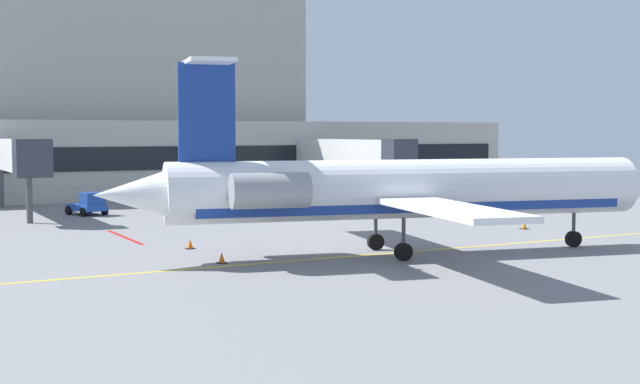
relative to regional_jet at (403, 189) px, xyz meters
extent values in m
cube|color=slate|center=(-2.78, 1.08, -3.49)|extent=(120.00, 120.00, 0.10)
cube|color=yellow|center=(-2.78, 0.69, -3.44)|extent=(108.00, 0.24, 0.01)
cube|color=red|center=(-10.99, 14.15, -3.44)|extent=(0.30, 8.00, 0.01)
cube|color=#B7B2A8|center=(2.53, 47.47, 0.31)|extent=(76.07, 12.79, 7.51)
cube|color=#A8A49A|center=(-1.76, 50.67, 10.88)|extent=(39.25, 8.95, 13.62)
cube|color=black|center=(2.53, 41.03, 0.52)|extent=(73.02, 0.12, 2.22)
cube|color=silver|center=(14.80, 32.41, 1.09)|extent=(1.40, 17.34, 2.40)
cube|color=#2D333D|center=(14.80, 22.84, 1.09)|extent=(2.40, 2.00, 2.64)
cylinder|color=#4C4C51|center=(14.80, 39.58, -1.78)|extent=(0.44, 0.44, 3.34)
cylinder|color=#4C4C51|center=(14.80, 24.54, -1.78)|extent=(0.44, 0.44, 3.34)
cube|color=silver|center=(-14.77, 32.77, 1.21)|extent=(1.40, 16.63, 2.40)
cube|color=#2D333D|center=(-14.77, 23.55, 1.21)|extent=(2.40, 2.00, 2.64)
cylinder|color=#4C4C51|center=(-14.77, 39.58, -1.72)|extent=(0.44, 0.44, 3.45)
cylinder|color=#4C4C51|center=(-14.77, 25.25, -1.72)|extent=(0.44, 0.44, 3.45)
cylinder|color=white|center=(0.53, -0.11, 0.03)|extent=(25.90, 8.14, 3.09)
cube|color=navy|center=(0.53, -0.11, -0.82)|extent=(23.31, 7.33, 0.56)
cone|color=white|center=(14.24, -2.88, 0.03)|extent=(3.94, 3.65, 3.03)
cone|color=white|center=(-13.48, 2.72, 0.03)|extent=(4.46, 3.37, 2.63)
cube|color=white|center=(0.91, 6.78, -0.44)|extent=(5.11, 10.95, 0.28)
cube|color=white|center=(-1.79, -6.60, -0.44)|extent=(5.11, 10.95, 0.28)
cylinder|color=gray|center=(-7.08, 3.92, 0.26)|extent=(3.98, 2.40, 1.70)
cylinder|color=gray|center=(-8.04, -0.86, 0.26)|extent=(3.98, 2.40, 1.70)
cube|color=navy|center=(-10.09, 2.04, 3.98)|extent=(2.78, 0.79, 4.80)
cube|color=white|center=(-10.09, 2.04, 6.38)|extent=(3.10, 5.28, 0.20)
cylinder|color=#3F3F44|center=(10.14, -2.05, -2.03)|extent=(0.20, 0.20, 1.47)
cylinder|color=black|center=(10.14, -2.05, -2.99)|extent=(0.95, 0.52, 0.90)
cylinder|color=#3F3F44|center=(-0.33, 2.12, -2.03)|extent=(0.20, 0.20, 1.47)
cylinder|color=black|center=(-0.33, 2.12, -2.99)|extent=(0.95, 0.52, 0.90)
cylinder|color=#3F3F44|center=(-1.13, -1.82, -2.03)|extent=(0.20, 0.20, 1.47)
cylinder|color=black|center=(-1.13, -1.82, -2.99)|extent=(0.95, 0.52, 0.90)
cube|color=#1E4CB2|center=(-9.83, 29.49, -2.87)|extent=(2.70, 3.60, 0.46)
cube|color=#1A4197|center=(-9.56, 28.64, -2.15)|extent=(1.95, 1.72, 0.99)
cylinder|color=black|center=(-8.62, 28.70, -3.09)|extent=(0.48, 0.75, 0.70)
cylinder|color=black|center=(-10.36, 28.15, -3.09)|extent=(0.48, 0.75, 0.70)
cylinder|color=black|center=(-9.30, 30.84, -3.09)|extent=(0.48, 0.75, 0.70)
cylinder|color=black|center=(-11.03, 30.29, -3.09)|extent=(0.48, 0.75, 0.70)
cube|color=#1E4CB2|center=(17.48, 21.36, -2.76)|extent=(1.96, 3.59, 0.67)
cube|color=#1A4197|center=(17.63, 20.41, -1.76)|extent=(1.50, 1.55, 1.32)
cylinder|color=black|center=(18.38, 20.29, -3.09)|extent=(0.39, 0.74, 0.70)
cylinder|color=black|center=(16.96, 20.06, -3.09)|extent=(0.39, 0.74, 0.70)
cylinder|color=black|center=(18.00, 22.65, -3.09)|extent=(0.39, 0.74, 0.70)
cylinder|color=black|center=(16.58, 22.42, -3.09)|extent=(0.39, 0.74, 0.70)
cylinder|color=white|center=(8.28, 28.86, -1.82)|extent=(5.92, 3.59, 2.55)
sphere|color=white|center=(10.99, 28.31, -1.82)|extent=(2.49, 2.49, 2.49)
sphere|color=white|center=(5.57, 29.41, -1.82)|extent=(2.49, 2.49, 2.49)
cube|color=#59595B|center=(6.62, 28.86, -3.27)|extent=(0.60, 2.29, 0.35)
cube|color=#59595B|center=(9.94, 28.86, -3.27)|extent=(0.60, 2.29, 0.35)
cone|color=orange|center=(-9.52, 1.67, -3.17)|extent=(0.36, 0.36, 0.55)
cube|color=black|center=(-9.52, 1.67, -3.42)|extent=(0.47, 0.47, 0.04)
cone|color=orange|center=(-9.17, 7.34, -3.17)|extent=(0.36, 0.36, 0.55)
cube|color=black|center=(-9.17, 7.34, -3.42)|extent=(0.47, 0.47, 0.04)
cone|color=orange|center=(13.67, 6.01, -3.17)|extent=(0.36, 0.36, 0.55)
cube|color=black|center=(13.67, 6.01, -3.42)|extent=(0.47, 0.47, 0.04)
camera|label=1|loc=(-24.80, -37.43, 3.05)|focal=47.93mm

